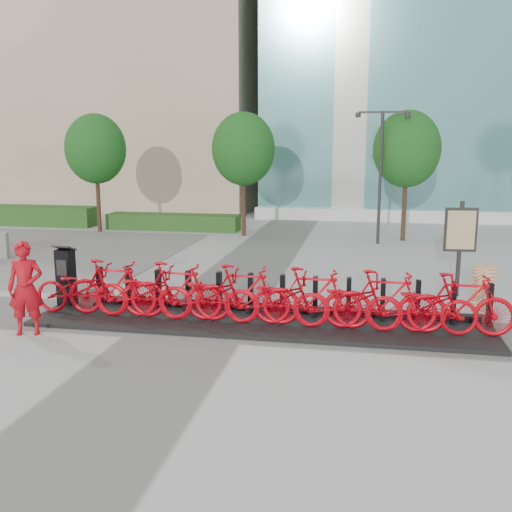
% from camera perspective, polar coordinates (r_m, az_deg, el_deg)
% --- Properties ---
extents(ground, '(120.00, 120.00, 0.00)m').
position_cam_1_polar(ground, '(12.29, -5.93, -6.64)').
color(ground, '#B6B6B6').
extents(hedge_b, '(6.00, 1.20, 0.70)m').
position_cam_1_polar(hedge_b, '(26.04, -8.26, 3.40)').
color(hedge_b, '#2B621D').
rests_on(hedge_b, ground).
extents(tree_0, '(2.60, 2.60, 5.10)m').
position_cam_1_polar(tree_0, '(25.87, -15.74, 10.26)').
color(tree_0, '#312118').
rests_on(tree_0, ground).
extents(tree_1, '(2.60, 2.60, 5.10)m').
position_cam_1_polar(tree_1, '(23.73, -1.27, 10.64)').
color(tree_1, '#312118').
rests_on(tree_1, ground).
extents(tree_2, '(2.60, 2.60, 5.10)m').
position_cam_1_polar(tree_2, '(23.28, 14.86, 10.28)').
color(tree_2, '#312118').
rests_on(tree_2, ground).
extents(streetlamp, '(2.00, 0.20, 5.00)m').
position_cam_1_polar(streetlamp, '(22.24, 12.38, 9.20)').
color(streetlamp, black).
rests_on(streetlamp, ground).
extents(dock_pad, '(9.60, 2.40, 0.08)m').
position_cam_1_polar(dock_pad, '(12.26, 0.34, -6.42)').
color(dock_pad, black).
rests_on(dock_pad, ground).
extents(dock_rail_posts, '(8.74, 0.50, 0.85)m').
position_cam_1_polar(dock_rail_posts, '(12.52, 2.63, -3.86)').
color(dock_rail_posts, black).
rests_on(dock_rail_posts, dock_pad).
extents(bike_0, '(2.10, 0.73, 1.10)m').
position_cam_1_polar(bike_0, '(13.04, -17.08, -3.16)').
color(bike_0, red).
rests_on(bike_0, dock_pad).
extents(bike_1, '(2.04, 0.58, 1.23)m').
position_cam_1_polar(bike_1, '(12.71, -14.22, -3.09)').
color(bike_1, red).
rests_on(bike_1, dock_pad).
extents(bike_2, '(2.10, 0.73, 1.10)m').
position_cam_1_polar(bike_2, '(12.44, -11.19, -3.54)').
color(bike_2, red).
rests_on(bike_2, dock_pad).
extents(bike_3, '(2.04, 0.58, 1.23)m').
position_cam_1_polar(bike_3, '(12.18, -8.04, -3.46)').
color(bike_3, red).
rests_on(bike_3, dock_pad).
extents(bike_4, '(2.10, 0.73, 1.10)m').
position_cam_1_polar(bike_4, '(11.99, -4.77, -3.92)').
color(bike_4, red).
rests_on(bike_4, dock_pad).
extents(bike_5, '(2.04, 0.58, 1.23)m').
position_cam_1_polar(bike_5, '(11.81, -1.39, -3.81)').
color(bike_5, red).
rests_on(bike_5, dock_pad).
extents(bike_6, '(2.10, 0.73, 1.10)m').
position_cam_1_polar(bike_6, '(11.70, 2.07, -4.26)').
color(bike_6, red).
rests_on(bike_6, dock_pad).
extents(bike_7, '(2.04, 0.58, 1.23)m').
position_cam_1_polar(bike_7, '(11.60, 5.60, -4.13)').
color(bike_7, red).
rests_on(bike_7, dock_pad).
extents(bike_8, '(2.10, 0.73, 1.10)m').
position_cam_1_polar(bike_8, '(11.58, 9.15, -4.56)').
color(bike_8, red).
rests_on(bike_8, dock_pad).
extents(bike_9, '(2.04, 0.58, 1.23)m').
position_cam_1_polar(bike_9, '(11.57, 12.73, -4.39)').
color(bike_9, red).
rests_on(bike_9, dock_pad).
extents(bike_10, '(2.10, 0.73, 1.10)m').
position_cam_1_polar(bike_10, '(11.64, 16.27, -4.78)').
color(bike_10, red).
rests_on(bike_10, dock_pad).
extents(bike_11, '(2.04, 0.58, 1.23)m').
position_cam_1_polar(bike_11, '(11.72, 19.80, -4.58)').
color(bike_11, red).
rests_on(bike_11, dock_pad).
extents(kiosk, '(0.46, 0.40, 1.41)m').
position_cam_1_polar(kiosk, '(13.88, -18.48, -1.88)').
color(kiosk, black).
rests_on(kiosk, dock_pad).
extents(worker_red, '(0.79, 0.64, 1.88)m').
position_cam_1_polar(worker_red, '(12.14, -22.04, -3.00)').
color(worker_red, '#B30B16').
rests_on(worker_red, ground).
extents(construction_barrel, '(0.68, 0.68, 1.00)m').
position_cam_1_polar(construction_barrel, '(14.15, 21.80, -2.93)').
color(construction_barrel, '#DA6000').
rests_on(construction_barrel, ground).
extents(map_sign, '(0.79, 0.19, 2.38)m').
position_cam_1_polar(map_sign, '(14.92, 19.76, 2.10)').
color(map_sign, black).
rests_on(map_sign, ground).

